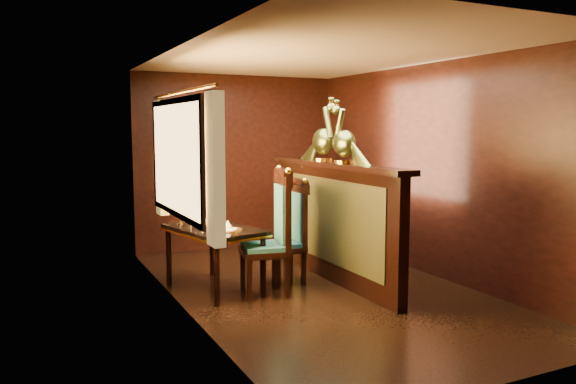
% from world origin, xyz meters
% --- Properties ---
extents(ground, '(5.00, 5.00, 0.00)m').
position_xyz_m(ground, '(0.00, 0.00, 0.00)').
color(ground, black).
rests_on(ground, ground).
extents(room_shell, '(3.04, 5.04, 2.52)m').
position_xyz_m(room_shell, '(-0.09, 0.02, 1.58)').
color(room_shell, black).
rests_on(room_shell, ground).
extents(partition, '(0.26, 2.70, 1.36)m').
position_xyz_m(partition, '(0.32, 0.30, 0.71)').
color(partition, black).
rests_on(partition, ground).
extents(dining_table, '(0.95, 1.29, 0.88)m').
position_xyz_m(dining_table, '(-1.03, 0.54, 0.62)').
color(dining_table, black).
rests_on(dining_table, ground).
extents(chair_left, '(0.44, 0.48, 1.20)m').
position_xyz_m(chair_left, '(-0.15, 0.42, 0.63)').
color(chair_left, black).
rests_on(chair_left, ground).
extents(chair_right, '(0.57, 0.59, 1.35)m').
position_xyz_m(chair_right, '(-0.48, 0.12, 0.70)').
color(chair_right, black).
rests_on(chair_right, ground).
extents(peacock_left, '(0.22, 0.58, 0.70)m').
position_xyz_m(peacock_left, '(0.33, 0.09, 1.71)').
color(peacock_left, '#1A4F3A').
rests_on(peacock_left, partition).
extents(peacock_right, '(0.23, 0.61, 0.73)m').
position_xyz_m(peacock_right, '(0.33, 0.55, 1.72)').
color(peacock_right, '#1A4F3A').
rests_on(peacock_right, partition).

